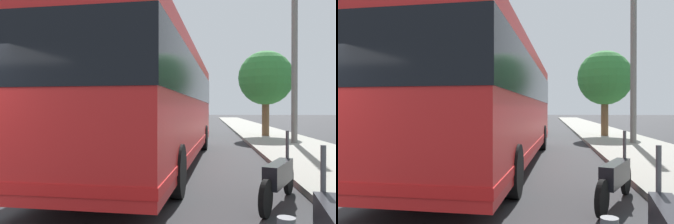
% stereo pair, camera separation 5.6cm
% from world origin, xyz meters
% --- Properties ---
extents(sidewalk_curb, '(110.00, 3.60, 0.14)m').
position_xyz_m(sidewalk_curb, '(10.00, -7.44, 0.07)').
color(sidewalk_curb, gray).
rests_on(sidewalk_curb, ground).
extents(lane_divider_line, '(110.00, 0.16, 0.01)m').
position_xyz_m(lane_divider_line, '(10.00, 0.00, 0.00)').
color(lane_divider_line, silver).
rests_on(lane_divider_line, ground).
extents(coach_bus, '(12.36, 3.15, 3.32)m').
position_xyz_m(coach_bus, '(6.65, -2.25, 1.93)').
color(coach_bus, red).
rests_on(coach_bus, ground).
extents(motorcycle_mid_row, '(2.12, 0.98, 1.24)m').
position_xyz_m(motorcycle_mid_row, '(2.47, -5.03, 0.47)').
color(motorcycle_mid_row, black).
rests_on(motorcycle_mid_row, ground).
extents(car_far_distant, '(4.26, 1.88, 1.43)m').
position_xyz_m(car_far_distant, '(19.87, -1.91, 0.69)').
color(car_far_distant, black).
rests_on(car_far_distant, ground).
extents(car_ahead_same_lane, '(4.72, 1.88, 1.40)m').
position_xyz_m(car_ahead_same_lane, '(46.84, -2.00, 0.67)').
color(car_ahead_same_lane, silver).
rests_on(car_ahead_same_lane, ground).
extents(car_behind_bus, '(4.54, 2.13, 1.50)m').
position_xyz_m(car_behind_bus, '(51.00, 1.95, 0.70)').
color(car_behind_bus, silver).
rests_on(car_behind_bus, ground).
extents(car_side_street, '(4.16, 1.85, 1.41)m').
position_xyz_m(car_side_street, '(56.37, 1.95, 0.68)').
color(car_side_street, gray).
rests_on(car_side_street, ground).
extents(roadside_tree_mid_block, '(3.13, 3.13, 5.05)m').
position_xyz_m(roadside_tree_mid_block, '(16.83, -7.07, 3.46)').
color(roadside_tree_mid_block, brown).
rests_on(roadside_tree_mid_block, ground).
extents(utility_pole, '(0.27, 0.27, 7.22)m').
position_xyz_m(utility_pole, '(12.48, -7.66, 3.61)').
color(utility_pole, slate).
rests_on(utility_pole, ground).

